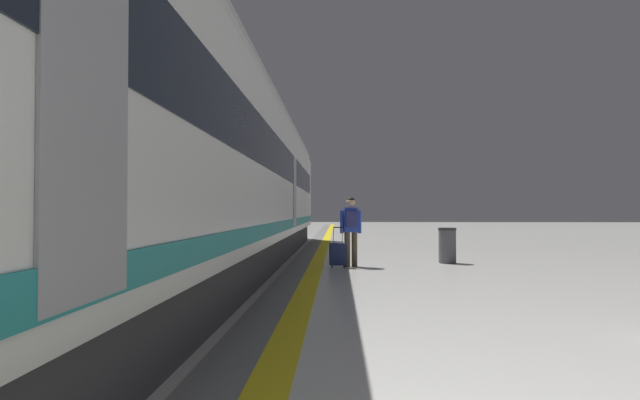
{
  "coord_description": "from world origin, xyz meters",
  "views": [
    {
      "loc": [
        -0.29,
        -0.06,
        1.36
      ],
      "look_at": [
        -0.53,
        6.93,
        1.5
      ],
      "focal_mm": 29.15,
      "sensor_mm": 36.0,
      "label": 1
    }
  ],
  "objects_px": {
    "suitcase_near": "(338,254)",
    "waste_bin": "(447,245)",
    "high_speed_train": "(165,137)",
    "passenger_near": "(351,225)"
  },
  "relations": [
    {
      "from": "suitcase_near",
      "to": "waste_bin",
      "type": "relative_size",
      "value": 1.06
    },
    {
      "from": "high_speed_train",
      "to": "passenger_near",
      "type": "xyz_separation_m",
      "value": [
        3.02,
        4.58,
        -1.51
      ]
    },
    {
      "from": "high_speed_train",
      "to": "suitcase_near",
      "type": "height_order",
      "value": "high_speed_train"
    },
    {
      "from": "suitcase_near",
      "to": "waste_bin",
      "type": "bearing_deg",
      "value": 21.88
    },
    {
      "from": "high_speed_train",
      "to": "suitcase_near",
      "type": "xyz_separation_m",
      "value": [
        2.7,
        4.35,
        -2.19
      ]
    },
    {
      "from": "waste_bin",
      "to": "passenger_near",
      "type": "bearing_deg",
      "value": -160.19
    },
    {
      "from": "suitcase_near",
      "to": "waste_bin",
      "type": "height_order",
      "value": "suitcase_near"
    },
    {
      "from": "passenger_near",
      "to": "waste_bin",
      "type": "distance_m",
      "value": 2.71
    },
    {
      "from": "high_speed_train",
      "to": "waste_bin",
      "type": "xyz_separation_m",
      "value": [
        5.53,
        5.48,
        -2.05
      ]
    },
    {
      "from": "high_speed_train",
      "to": "waste_bin",
      "type": "height_order",
      "value": "high_speed_train"
    }
  ]
}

